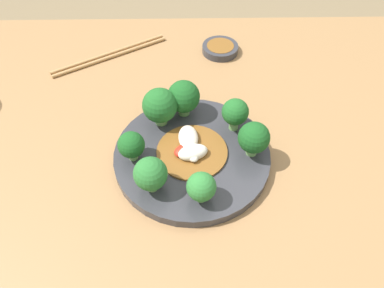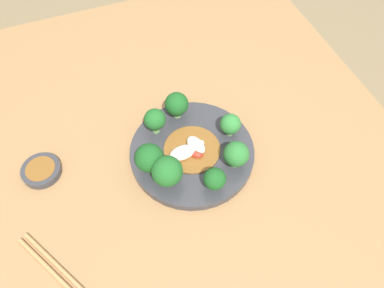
% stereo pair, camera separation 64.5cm
% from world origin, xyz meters
% --- Properties ---
extents(ground_plane, '(8.00, 8.00, 0.00)m').
position_xyz_m(ground_plane, '(0.00, 0.00, 0.00)').
color(ground_plane, '#7F6B4C').
extents(table, '(1.09, 0.84, 0.75)m').
position_xyz_m(table, '(0.00, 0.00, 0.37)').
color(table, olive).
rests_on(table, ground_plane).
extents(plate, '(0.24, 0.24, 0.02)m').
position_xyz_m(plate, '(-0.02, -0.01, 0.76)').
color(plate, '#333338').
rests_on(plate, table).
extents(broccoli_southeast, '(0.06, 0.06, 0.07)m').
position_xyz_m(broccoli_southeast, '(0.03, -0.07, 0.80)').
color(broccoli_southeast, '#70A356').
rests_on(broccoli_southeast, plate).
extents(broccoli_west, '(0.05, 0.05, 0.06)m').
position_xyz_m(broccoli_west, '(-0.11, -0.01, 0.80)').
color(broccoli_west, '#7AAD5B').
rests_on(broccoli_west, plate).
extents(broccoli_east, '(0.04, 0.04, 0.05)m').
position_xyz_m(broccoli_east, '(0.07, -0.00, 0.79)').
color(broccoli_east, '#7AAD5B').
rests_on(broccoli_east, plate).
extents(broccoli_northeast, '(0.05, 0.05, 0.06)m').
position_xyz_m(broccoli_northeast, '(0.04, 0.06, 0.80)').
color(broccoli_northeast, '#7AAD5B').
rests_on(broccoli_northeast, plate).
extents(broccoli_south, '(0.05, 0.05, 0.06)m').
position_xyz_m(broccoli_south, '(-0.01, -0.10, 0.80)').
color(broccoli_south, '#70A356').
rests_on(broccoli_south, plate).
extents(broccoli_north, '(0.04, 0.04, 0.05)m').
position_xyz_m(broccoli_north, '(-0.03, 0.08, 0.79)').
color(broccoli_north, '#70A356').
rests_on(broccoli_north, plate).
extents(broccoli_southwest, '(0.04, 0.04, 0.06)m').
position_xyz_m(broccoli_southwest, '(-0.09, -0.06, 0.80)').
color(broccoli_southwest, '#70A356').
rests_on(broccoli_southwest, plate).
extents(stirfry_center, '(0.11, 0.11, 0.02)m').
position_xyz_m(stirfry_center, '(-0.02, -0.01, 0.77)').
color(stirfry_center, brown).
rests_on(stirfry_center, plate).
extents(chopsticks, '(0.22, 0.14, 0.01)m').
position_xyz_m(chopsticks, '(0.14, -0.28, 0.75)').
color(chopsticks, '#AD7F4C').
rests_on(chopsticks, table).
extents(sauce_dish, '(0.07, 0.07, 0.02)m').
position_xyz_m(sauce_dish, '(-0.08, -0.29, 0.76)').
color(sauce_dish, '#333338').
rests_on(sauce_dish, table).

